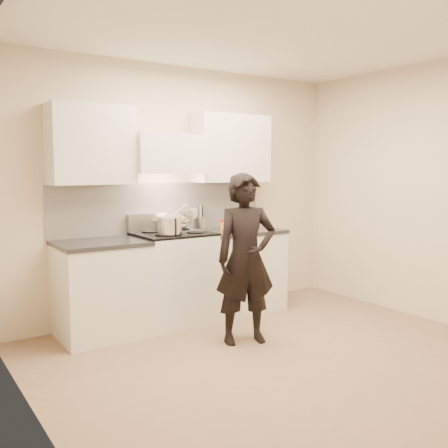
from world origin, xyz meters
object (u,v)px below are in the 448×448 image
object	(u,v)px
utensil_crock	(201,222)
counter_right	(239,270)
person	(246,259)
stove	(174,277)
wok	(176,220)

from	to	relation	value
utensil_crock	counter_right	bearing A→B (deg)	-35.47
counter_right	utensil_crock	xyz separation A→B (m)	(-0.34, 0.24, 0.54)
counter_right	person	size ratio (longest dim) A/B	0.59
counter_right	utensil_crock	distance (m)	0.69
counter_right	person	bearing A→B (deg)	-122.10
stove	counter_right	distance (m)	0.83
utensil_crock	wok	bearing A→B (deg)	-164.25
wok	utensil_crock	bearing A→B (deg)	15.75
utensil_crock	person	distance (m)	1.19
counter_right	wok	distance (m)	0.95
utensil_crock	stove	bearing A→B (deg)	-153.24
stove	wok	distance (m)	0.60
stove	counter_right	xyz separation A→B (m)	(0.83, 0.00, -0.01)
stove	person	world-z (taller)	person
person	counter_right	bearing A→B (deg)	74.12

